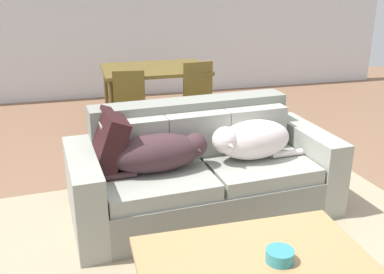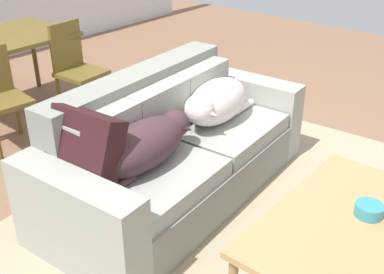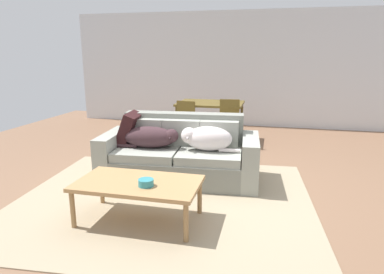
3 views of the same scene
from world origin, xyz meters
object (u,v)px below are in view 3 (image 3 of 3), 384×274
object	(u,v)px
coffee_table	(138,185)
dining_table	(211,106)
dog_on_left_cushion	(151,137)
dog_on_right_cushion	(206,138)
throw_pillow_by_left_arm	(129,129)
couch	(180,155)
dining_chair_near_left	(184,122)
bowl_on_coffee_table	(146,183)
dining_chair_near_right	(229,122)

from	to	relation	value
coffee_table	dining_table	size ratio (longest dim) A/B	0.99
dog_on_left_cushion	dog_on_right_cushion	bearing A→B (deg)	-1.91
throw_pillow_by_left_arm	dog_on_right_cushion	bearing A→B (deg)	-4.85
couch	dog_on_right_cushion	xyz separation A→B (m)	(0.38, -0.10, 0.29)
dog_on_right_cushion	dining_table	world-z (taller)	dog_on_right_cushion
throw_pillow_by_left_arm	coffee_table	xyz separation A→B (m)	(0.67, -1.33, -0.27)
couch	dining_chair_near_left	size ratio (longest dim) A/B	2.57
dog_on_left_cushion	throw_pillow_by_left_arm	bearing A→B (deg)	157.23
coffee_table	dining_chair_near_left	size ratio (longest dim) A/B	1.48
couch	throw_pillow_by_left_arm	size ratio (longest dim) A/B	4.69
dining_table	throw_pillow_by_left_arm	bearing A→B (deg)	-109.39
dog_on_left_cushion	bowl_on_coffee_table	distance (m)	1.37
dining_table	dining_chair_near_left	xyz separation A→B (m)	(-0.40, -0.58, -0.23)
throw_pillow_by_left_arm	dining_table	bearing A→B (deg)	70.61
dog_on_right_cushion	bowl_on_coffee_table	xyz separation A→B (m)	(-0.35, -1.33, -0.15)
couch	dining_table	size ratio (longest dim) A/B	1.72
dog_on_left_cushion	coffee_table	xyz separation A→B (m)	(0.29, -1.20, -0.21)
dog_on_right_cushion	couch	bearing A→B (deg)	161.78
couch	coffee_table	world-z (taller)	couch
coffee_table	dining_chair_near_left	distance (m)	2.98
dog_on_right_cushion	dining_table	size ratio (longest dim) A/B	0.62
dog_on_left_cushion	coffee_table	distance (m)	1.25
couch	bowl_on_coffee_table	bearing A→B (deg)	-92.80
dining_table	dining_chair_near_right	world-z (taller)	dining_chair_near_right
throw_pillow_by_left_arm	dining_table	world-z (taller)	throw_pillow_by_left_arm
bowl_on_coffee_table	coffee_table	bearing A→B (deg)	142.94
couch	throw_pillow_by_left_arm	distance (m)	0.83
coffee_table	dining_chair_near_left	world-z (taller)	dining_chair_near_left
dining_table	bowl_on_coffee_table	bearing A→B (deg)	-89.77
dog_on_left_cushion	coffee_table	size ratio (longest dim) A/B	0.71
coffee_table	dining_chair_near_right	distance (m)	3.05
dog_on_right_cushion	dining_chair_near_right	xyz separation A→B (m)	(0.08, 1.77, -0.13)
throw_pillow_by_left_arm	coffee_table	bearing A→B (deg)	-63.23
dining_chair_near_left	dining_chair_near_right	bearing A→B (deg)	8.84
dog_on_right_cushion	dining_table	xyz separation A→B (m)	(-0.36, 2.31, 0.08)
dining_chair_near_right	coffee_table	bearing A→B (deg)	-105.08
couch	coffee_table	size ratio (longest dim) A/B	1.74
coffee_table	dining_table	distance (m)	3.56
dog_on_left_cushion	dining_chair_near_left	world-z (taller)	dining_chair_near_left
couch	dining_chair_near_right	distance (m)	1.74
dining_chair_near_left	throw_pillow_by_left_arm	bearing A→B (deg)	-96.66
dining_chair_near_right	bowl_on_coffee_table	bearing A→B (deg)	-102.56
dog_on_left_cushion	dining_chair_near_left	size ratio (longest dim) A/B	1.06
couch	dog_on_right_cushion	distance (m)	0.49
couch	dog_on_right_cushion	bearing A→B (deg)	-18.22
couch	throw_pillow_by_left_arm	xyz separation A→B (m)	(-0.76, 0.00, 0.33)
throw_pillow_by_left_arm	dining_chair_near_left	xyz separation A→B (m)	(0.38, 1.63, -0.19)
couch	coffee_table	distance (m)	1.33
dog_on_left_cushion	bowl_on_coffee_table	size ratio (longest dim) A/B	5.86
coffee_table	couch	bearing A→B (deg)	86.26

